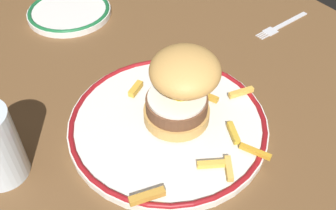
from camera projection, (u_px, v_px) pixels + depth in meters
The scene contains 6 objects.
ground_plane at pixel (173, 146), 58.46cm from camera, with size 145.67×98.23×4.00cm, color brown.
dinner_plate at pixel (168, 123), 58.00cm from camera, with size 29.93×29.93×1.60cm.
burger at pixel (181, 88), 54.21cm from camera, with size 14.36×14.29×11.15cm.
fries_pile at pixel (201, 128), 55.72cm from camera, with size 23.52×27.02×0.98cm.
side_plate at pixel (69, 11), 80.35cm from camera, with size 17.22×17.22×1.60cm.
fork at pixel (282, 25), 77.87cm from camera, with size 2.33×14.45×0.36cm.
Camera 1 is at (29.97, -21.85, 43.63)cm, focal length 41.22 mm.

